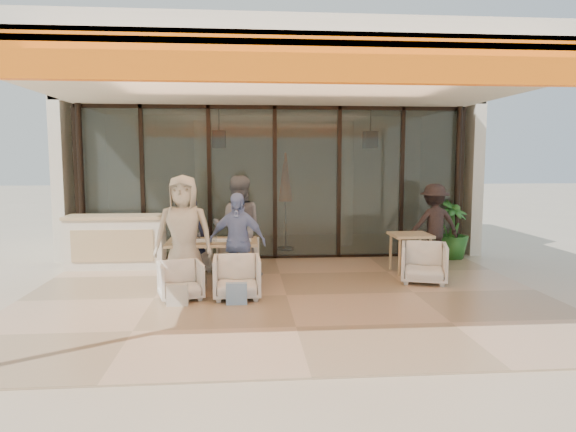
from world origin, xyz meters
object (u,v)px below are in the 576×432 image
Objects in this scene: side_table at (410,239)px; diner_grey at (238,227)px; standing_woman at (434,224)px; chair_far_right at (238,253)px; diner_cream at (184,234)px; dining_table at (212,244)px; host_counter at (116,242)px; side_chair at (424,261)px; chair_far_left at (193,256)px; chair_near_right at (237,275)px; diner_navy at (190,237)px; chair_near_left at (181,279)px; diner_periwinkle at (237,242)px; potted_palm at (452,230)px.

diner_grey is at bearing -178.89° from side_table.
diner_grey is 1.12× the size of standing_woman.
side_table is (3.16, -0.44, 0.29)m from chair_far_right.
diner_cream is at bearing 48.46° from diner_grey.
dining_table reaches higher than side_table.
side_chair is at bearing -16.44° from host_counter.
side_table reaches higher than chair_far_right.
chair_far_left is 0.83× the size of chair_near_right.
standing_woman is at bearing -169.99° from diner_navy.
diner_navy is 0.80× the size of diner_cream.
diner_grey is at bearing 43.35° from chair_near_left.
diner_navy is (0.00, -0.50, 0.44)m from chair_far_left.
host_counter is at bearing 133.69° from chair_near_right.
diner_periwinkle is at bearing -38.06° from host_counter.
chair_near_left is at bearing -85.85° from diner_cream.
side_table is at bearing 17.67° from diner_cream.
diner_grey reaches higher than host_counter.
side_chair reaches higher than side_table.
diner_cream is (-0.41, -0.46, 0.25)m from dining_table.
dining_table is 0.82× the size of diner_grey.
diner_grey is (0.84, -0.50, 0.61)m from chair_far_left.
chair_far_right is (0.43, 0.94, -0.34)m from dining_table.
chair_far_left is 4.79m from standing_woman.
diner_navy is (-0.84, 1.40, 0.38)m from chair_near_right.
standing_woman is (0.75, 0.83, 0.17)m from side_table.
diner_cream is (1.50, -1.83, 0.40)m from host_counter.
side_table is at bearing 4.40° from chair_near_left.
dining_table is at bearing 92.01° from chair_far_left.
diner_periwinkle is at bearing -46.97° from dining_table.
chair_far_right is 0.97× the size of chair_near_right.
side_chair is (0.00, -0.75, -0.25)m from side_table.
side_chair reaches higher than chair_near_left.
chair_near_right is at bearing 91.49° from diner_grey.
dining_table is 1.01× the size of diner_navy.
diner_navy reaches higher than potted_palm.
potted_palm is (5.31, 2.73, 0.30)m from chair_near_left.
chair_far_left is 5.38m from potted_palm.
diner_navy reaches higher than chair_far_right.
diner_periwinkle is at bearing -153.52° from potted_palm.
chair_far_left is 0.40× the size of diner_navy.
diner_navy is 0.94× the size of diner_periwinkle.
chair_near_right is 0.39× the size of diner_cream.
diner_navy is 1.93× the size of side_chair.
potted_palm is at bearing 43.95° from side_table.
host_counter reaches higher than chair_near_left.
diner_periwinkle is at bearing 4.15° from diner_cream.
diner_grey is at bearing 46.21° from dining_table.
diner_periwinkle is 0.98× the size of standing_woman.
host_counter is 1.48× the size of potted_palm.
side_chair is at bearing 141.74° from chair_far_left.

